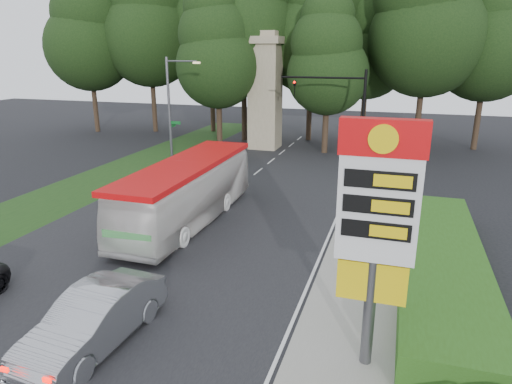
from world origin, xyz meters
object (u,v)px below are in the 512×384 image
(gas_station_pylon, at_px, (377,215))
(monument, at_px, (265,90))
(streetlight_signs, at_px, (172,106))
(traffic_signal_mast, at_px, (345,106))
(transit_bus, at_px, (188,193))
(sedan_silver, at_px, (94,319))

(gas_station_pylon, xyz_separation_m, monument, (-11.20, 28.01, 0.66))
(gas_station_pylon, height_order, streetlight_signs, streetlight_signs)
(gas_station_pylon, bearing_deg, streetlight_signs, 128.96)
(gas_station_pylon, distance_m, traffic_signal_mast, 22.29)
(traffic_signal_mast, distance_m, streetlight_signs, 12.83)
(gas_station_pylon, bearing_deg, monument, 111.80)
(streetlight_signs, distance_m, transit_bus, 13.41)
(streetlight_signs, height_order, transit_bus, streetlight_signs)
(streetlight_signs, bearing_deg, traffic_signal_mast, 8.92)
(traffic_signal_mast, height_order, sedan_silver, traffic_signal_mast)
(sedan_silver, bearing_deg, gas_station_pylon, 13.83)
(monument, relative_size, sedan_silver, 1.95)
(monument, height_order, transit_bus, monument)
(gas_station_pylon, relative_size, traffic_signal_mast, 0.95)
(gas_station_pylon, xyz_separation_m, streetlight_signs, (-16.19, 20.01, -0.01))
(monument, xyz_separation_m, transit_bus, (1.64, -19.28, -3.54))
(transit_bus, bearing_deg, streetlight_signs, 120.85)
(gas_station_pylon, relative_size, transit_bus, 0.61)
(streetlight_signs, distance_m, sedan_silver, 23.36)
(monument, distance_m, transit_bus, 19.67)
(streetlight_signs, height_order, sedan_silver, streetlight_signs)
(traffic_signal_mast, relative_size, streetlight_signs, 0.90)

